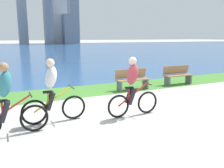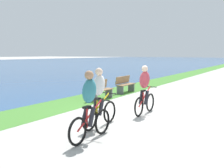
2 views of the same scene
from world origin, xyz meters
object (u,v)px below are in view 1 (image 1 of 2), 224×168
at_px(cyclist_lead, 133,87).
at_px(bench_far_along_path, 178,75).
at_px(bench_near_path, 132,79).
at_px(cyclist_trailing, 52,92).
at_px(cyclist_distant_rear, 7,100).

distance_m(cyclist_lead, bench_far_along_path, 5.27).
height_order(bench_near_path, bench_far_along_path, same).
bearing_deg(cyclist_trailing, bench_far_along_path, 21.99).
distance_m(cyclist_lead, cyclist_trailing, 2.23).
relative_size(cyclist_trailing, cyclist_distant_rear, 1.00).
bearing_deg(bench_far_along_path, cyclist_lead, -144.47).
bearing_deg(cyclist_lead, cyclist_trailing, 168.53).
relative_size(cyclist_distant_rear, bench_near_path, 1.15).
xyz_separation_m(cyclist_trailing, bench_far_along_path, (6.46, 2.61, -0.39)).
distance_m(cyclist_lead, cyclist_distant_rear, 3.29).
distance_m(cyclist_lead, bench_near_path, 3.46).
relative_size(cyclist_lead, cyclist_distant_rear, 0.99).
bearing_deg(bench_far_along_path, bench_near_path, -178.37).
bearing_deg(cyclist_lead, bench_near_path, 60.05).
xyz_separation_m(cyclist_lead, cyclist_distant_rear, (-3.29, -0.01, 0.00)).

